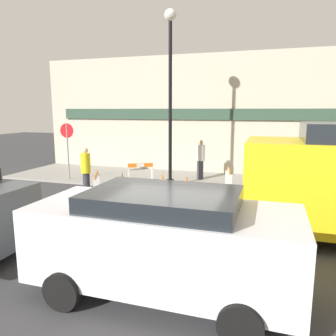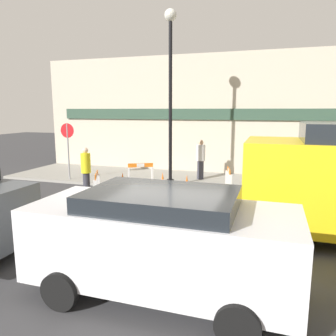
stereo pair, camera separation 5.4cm
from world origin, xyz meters
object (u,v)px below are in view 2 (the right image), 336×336
Objects in this scene: person_pedestrian at (201,158)px; streetlamp_post at (170,78)px; stop_sign at (68,142)px; person_worker at (86,170)px; parked_car_1 at (161,237)px.

streetlamp_post is at bearing 85.28° from person_pedestrian.
stop_sign is (-4.42, -0.16, -2.48)m from streetlamp_post.
streetlamp_post is 4.52m from person_worker.
stop_sign is 0.55× the size of parked_car_1.
parked_car_1 reaches higher than person_worker.
streetlamp_post is 8.05m from parked_car_1.
stop_sign reaches higher than parked_car_1.
person_pedestrian is (5.26, 1.72, -0.68)m from stop_sign.
person_worker is at bearing 131.56° from parked_car_1.
streetlamp_post is 2.74× the size of stop_sign.
parked_car_1 is at bearing -55.13° from person_worker.
person_pedestrian is 8.76m from parked_car_1.
streetlamp_post is 5.07m from stop_sign.
person_pedestrian is 0.39× the size of parked_car_1.
stop_sign is 5.58m from person_pedestrian.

